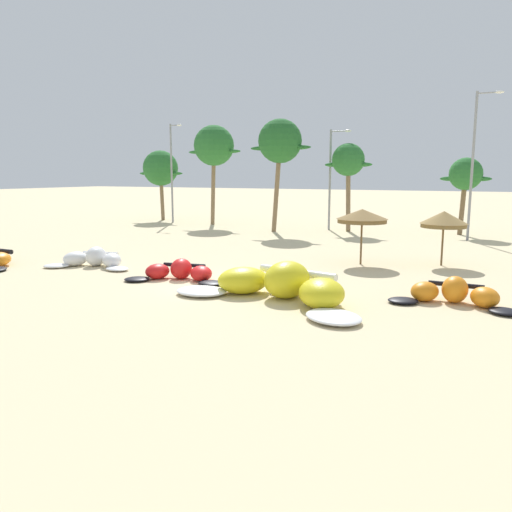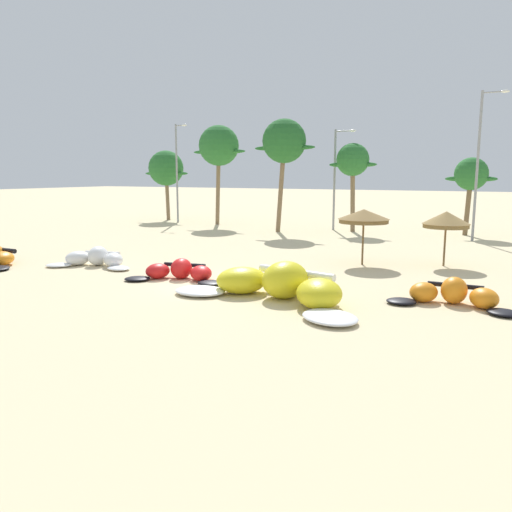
% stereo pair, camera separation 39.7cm
% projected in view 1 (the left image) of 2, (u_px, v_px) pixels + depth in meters
% --- Properties ---
extents(ground_plane, '(260.00, 260.00, 0.00)m').
position_uv_depth(ground_plane, '(207.00, 284.00, 21.28)').
color(ground_plane, beige).
extents(kite_left, '(4.70, 2.74, 0.98)m').
position_uv_depth(kite_left, '(94.00, 259.00, 25.15)').
color(kite_left, white).
rests_on(kite_left, ground).
extents(kite_left_of_center, '(4.61, 2.68, 0.91)m').
position_uv_depth(kite_left_of_center, '(179.00, 272.00, 22.02)').
color(kite_left_of_center, black).
rests_on(kite_left_of_center, ground).
extents(kite_center, '(8.03, 4.53, 1.40)m').
position_uv_depth(kite_center, '(280.00, 286.00, 18.46)').
color(kite_center, white).
rests_on(kite_center, ground).
extents(kite_right_of_center, '(4.63, 2.08, 0.97)m').
position_uv_depth(kite_right_of_center, '(454.00, 294.00, 17.90)').
color(kite_right_of_center, black).
rests_on(kite_right_of_center, ground).
extents(beach_umbrella_near_van, '(2.62, 2.62, 2.85)m').
position_uv_depth(beach_umbrella_near_van, '(362.00, 216.00, 25.51)').
color(beach_umbrella_near_van, brown).
rests_on(beach_umbrella_near_van, ground).
extents(beach_umbrella_middle, '(2.34, 2.34, 2.77)m').
position_uv_depth(beach_umbrella_middle, '(444.00, 219.00, 25.18)').
color(beach_umbrella_middle, brown).
rests_on(beach_umbrella_middle, ground).
extents(palm_leftmost, '(5.26, 3.51, 6.96)m').
position_uv_depth(palm_leftmost, '(161.00, 169.00, 50.09)').
color(palm_leftmost, '#7F6647').
rests_on(palm_leftmost, ground).
extents(palm_left, '(5.44, 3.63, 8.98)m').
position_uv_depth(palm_left, '(214.00, 146.00, 45.13)').
color(palm_left, '#7F6647').
rests_on(palm_left, ground).
extents(palm_left_of_gap, '(5.16, 3.44, 8.89)m').
position_uv_depth(palm_left_of_gap, '(280.00, 142.00, 39.22)').
color(palm_left_of_gap, '#7F6647').
rests_on(palm_left_of_gap, ground).
extents(palm_center_left, '(3.90, 2.60, 7.05)m').
position_uv_depth(palm_center_left, '(348.00, 161.00, 39.91)').
color(palm_center_left, '#7F6647').
rests_on(palm_center_left, ground).
extents(palm_center_right, '(3.67, 2.45, 5.86)m').
position_uv_depth(palm_center_right, '(466.00, 175.00, 37.72)').
color(palm_center_right, brown).
rests_on(palm_center_right, ground).
extents(lamppost_west, '(1.37, 0.24, 9.27)m').
position_uv_depth(lamppost_west, '(172.00, 169.00, 47.56)').
color(lamppost_west, gray).
rests_on(lamppost_west, ground).
extents(lamppost_west_center, '(1.79, 0.24, 8.20)m').
position_uv_depth(lamppost_west_center, '(332.00, 174.00, 41.28)').
color(lamppost_west_center, gray).
rests_on(lamppost_west_center, ground).
extents(lamppost_east_center, '(1.73, 0.24, 10.12)m').
position_uv_depth(lamppost_east_center, '(475.00, 159.00, 34.28)').
color(lamppost_east_center, gray).
rests_on(lamppost_east_center, ground).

